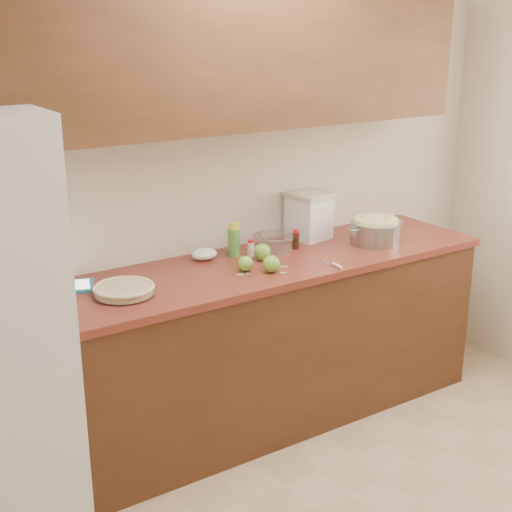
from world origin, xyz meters
TOP-DOWN VIEW (x-y plane):
  - room_shell at (0.00, 0.00)m, footprint 3.60×3.60m
  - counter_run at (0.00, 1.48)m, footprint 2.64×0.68m
  - upper_cabinets at (0.00, 1.63)m, footprint 2.60×0.34m
  - pie at (-0.76, 1.43)m, footprint 0.29×0.29m
  - colander at (0.76, 1.41)m, footprint 0.38×0.29m
  - flour_canister at (0.50, 1.69)m, footprint 0.26×0.26m
  - tablet at (-0.94, 1.65)m, footprint 0.26×0.23m
  - paring_knife at (0.31, 1.21)m, footprint 0.03×0.17m
  - lemon_bottle at (-0.03, 1.64)m, footprint 0.07×0.07m
  - cinnamon_shaker at (0.04, 1.60)m, footprint 0.04×0.04m
  - vanilla_bottle at (0.32, 1.57)m, footprint 0.04×0.04m
  - mixing_bowl at (0.21, 1.63)m, footprint 0.23×0.23m
  - paper_towel at (-0.20, 1.68)m, footprint 0.15×0.13m
  - apple_left at (-0.11, 1.41)m, footprint 0.08×0.08m
  - apple_center at (0.05, 1.50)m, footprint 0.09×0.09m
  - apple_front at (-0.01, 1.32)m, footprint 0.09×0.09m
  - peel_a at (0.09, 1.35)m, footprint 0.04×0.03m
  - peel_b at (-0.14, 1.36)m, footprint 0.04×0.02m
  - peel_c at (0.03, 1.28)m, footprint 0.03×0.04m
  - peel_d at (-0.00, 1.34)m, footprint 0.03×0.02m
  - peel_e at (-0.16, 1.37)m, footprint 0.05×0.04m

SIDE VIEW (x-z plane):
  - counter_run at x=0.00m, z-range 0.00..0.92m
  - peel_a at x=0.09m, z-range 0.92..0.92m
  - peel_b at x=-0.14m, z-range 0.92..0.92m
  - peel_c at x=0.03m, z-range 0.92..0.92m
  - peel_d at x=0.00m, z-range 0.92..0.92m
  - peel_e at x=-0.16m, z-range 0.92..0.92m
  - paring_knife at x=0.31m, z-range 0.92..0.93m
  - tablet at x=-0.94m, z-range 0.92..0.94m
  - pie at x=-0.76m, z-range 0.92..0.97m
  - paper_towel at x=-0.20m, z-range 0.92..0.98m
  - apple_left at x=-0.11m, z-range 0.91..1.01m
  - cinnamon_shaker at x=0.04m, z-range 0.92..1.01m
  - apple_front at x=-0.01m, z-range 0.91..1.01m
  - apple_center at x=0.05m, z-range 0.91..1.02m
  - mixing_bowl at x=0.21m, z-range 0.92..1.01m
  - vanilla_bottle at x=0.32m, z-range 0.92..1.03m
  - colander at x=0.76m, z-range 0.92..1.06m
  - lemon_bottle at x=-0.03m, z-range 0.92..1.10m
  - flour_canister at x=0.50m, z-range 0.92..1.19m
  - room_shell at x=0.00m, z-range -0.50..3.10m
  - upper_cabinets at x=0.00m, z-range 1.60..2.30m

